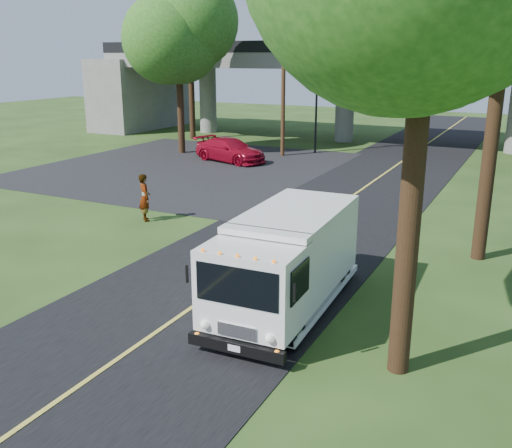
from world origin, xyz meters
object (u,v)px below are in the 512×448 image
Objects in this scene: tree_left_far at (191,39)px; red_sedan at (230,150)px; tree_left_lot at (179,29)px; traffic_signal at (316,105)px; step_van at (287,259)px; utility_pole at (283,84)px; pedestrian at (145,197)px.

red_sedan is at bearing -44.69° from tree_left_far.
traffic_signal is at bearing 28.11° from tree_left_lot.
tree_left_far is 32.11m from step_van.
step_van is (18.99, -25.17, -6.07)m from tree_left_far.
utility_pole reaches higher than step_van.
red_sedan is (-3.52, -5.36, -2.49)m from traffic_signal.
tree_left_far is at bearing 61.15° from red_sedan.
traffic_signal is 2.77× the size of pedestrian.
step_van is 1.24× the size of red_sedan.
tree_left_lot is 5.60× the size of pedestrian.
pedestrian is (10.66, -20.13, -6.51)m from tree_left_far.
traffic_signal is 0.50× the size of tree_left_lot.
traffic_signal is at bearing 53.13° from utility_pole.
tree_left_lot reaches higher than tree_left_far.
utility_pole reaches higher than traffic_signal.
pedestrian is (3.38, -12.93, 0.22)m from red_sedan.
traffic_signal reaches higher than pedestrian.
tree_left_far reaches higher than utility_pole.
step_van is (15.99, -19.17, -6.53)m from tree_left_lot.
tree_left_far is 12.25m from red_sedan.
tree_left_lot is (-6.29, -2.16, 3.31)m from utility_pole.
traffic_signal is at bearing -17.42° from red_sedan.
pedestrian reaches higher than red_sedan.
tree_left_lot reaches higher than step_van.
traffic_signal reaches higher than red_sedan.
tree_left_lot is (-7.79, -4.16, 4.70)m from traffic_signal.
pedestrian is at bearing 146.49° from step_van.
tree_left_far is 23.69m from pedestrian.
tree_left_lot reaches higher than traffic_signal.
step_van is at bearing -52.96° from tree_left_far.
step_van reaches higher than pedestrian.
step_van reaches higher than red_sedan.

